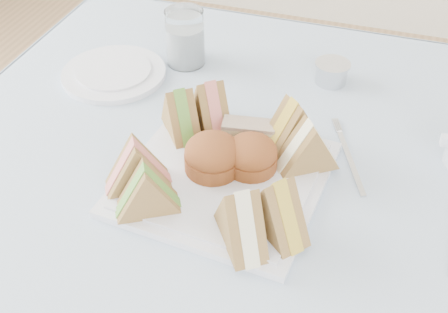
% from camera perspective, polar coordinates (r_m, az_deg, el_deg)
% --- Properties ---
extents(table, '(0.90, 0.90, 0.74)m').
position_cam_1_polar(table, '(1.17, 0.56, -14.80)').
color(table, brown).
rests_on(table, floor).
extents(tablecloth, '(1.02, 1.02, 0.01)m').
position_cam_1_polar(tablecloth, '(0.89, 0.71, -1.13)').
color(tablecloth, silver).
rests_on(tablecloth, table).
extents(serving_plate, '(0.32, 0.32, 0.01)m').
position_cam_1_polar(serving_plate, '(0.86, 0.00, -2.22)').
color(serving_plate, white).
rests_on(serving_plate, tablecloth).
extents(sandwich_fl_a, '(0.11, 0.09, 0.09)m').
position_cam_1_polar(sandwich_fl_a, '(0.82, -8.88, -0.74)').
color(sandwich_fl_a, olive).
rests_on(sandwich_fl_a, serving_plate).
extents(sandwich_fl_b, '(0.10, 0.08, 0.08)m').
position_cam_1_polar(sandwich_fl_b, '(0.78, -7.88, -3.23)').
color(sandwich_fl_b, olive).
rests_on(sandwich_fl_b, serving_plate).
extents(sandwich_fr_a, '(0.11, 0.10, 0.09)m').
position_cam_1_polar(sandwich_fr_a, '(0.75, 5.43, -4.97)').
color(sandwich_fr_a, olive).
rests_on(sandwich_fr_a, serving_plate).
extents(sandwich_fr_b, '(0.10, 0.11, 0.09)m').
position_cam_1_polar(sandwich_fr_b, '(0.73, 1.75, -6.06)').
color(sandwich_fr_b, olive).
rests_on(sandwich_fr_b, serving_plate).
extents(sandwich_bl_a, '(0.09, 0.10, 0.09)m').
position_cam_1_polar(sandwich_bl_a, '(0.91, -4.46, 4.62)').
color(sandwich_bl_a, olive).
rests_on(sandwich_bl_a, serving_plate).
extents(sandwich_bl_b, '(0.10, 0.10, 0.09)m').
position_cam_1_polar(sandwich_bl_b, '(0.92, -1.38, 5.39)').
color(sandwich_bl_b, olive).
rests_on(sandwich_bl_b, serving_plate).
extents(sandwich_br_a, '(0.10, 0.09, 0.09)m').
position_cam_1_polar(sandwich_br_a, '(0.85, 8.53, 1.23)').
color(sandwich_br_a, olive).
rests_on(sandwich_br_a, serving_plate).
extents(sandwich_br_b, '(0.10, 0.11, 0.09)m').
position_cam_1_polar(sandwich_br_b, '(0.89, 6.95, 3.34)').
color(sandwich_br_b, olive).
rests_on(sandwich_br_b, serving_plate).
extents(scone_left, '(0.10, 0.10, 0.06)m').
position_cam_1_polar(scone_left, '(0.84, -1.16, 0.14)').
color(scone_left, '#A4582B').
rests_on(scone_left, serving_plate).
extents(scone_right, '(0.09, 0.09, 0.05)m').
position_cam_1_polar(scone_right, '(0.85, 2.78, 0.16)').
color(scone_right, '#A4582B').
rests_on(scone_right, serving_plate).
extents(pastry_slice, '(0.09, 0.05, 0.04)m').
position_cam_1_polar(pastry_slice, '(0.90, 2.54, 2.44)').
color(pastry_slice, '#CCBC8C').
rests_on(pastry_slice, serving_plate).
extents(side_plate, '(0.25, 0.25, 0.01)m').
position_cam_1_polar(side_plate, '(1.11, -11.12, 8.28)').
color(side_plate, white).
rests_on(side_plate, tablecloth).
extents(water_glass, '(0.08, 0.08, 0.11)m').
position_cam_1_polar(water_glass, '(1.11, -3.98, 11.96)').
color(water_glass, white).
rests_on(water_glass, tablecloth).
extents(tea_strainer, '(0.08, 0.08, 0.04)m').
position_cam_1_polar(tea_strainer, '(1.09, 10.88, 8.27)').
color(tea_strainer, silver).
rests_on(tea_strainer, tablecloth).
extents(fork, '(0.07, 0.15, 0.00)m').
position_cam_1_polar(fork, '(0.91, 12.74, -0.56)').
color(fork, silver).
rests_on(fork, tablecloth).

